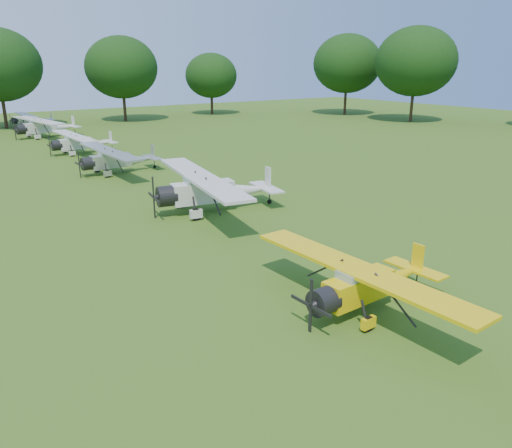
{
  "coord_description": "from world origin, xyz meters",
  "views": [
    {
      "loc": [
        -12.51,
        -18.4,
        8.39
      ],
      "look_at": [
        -0.36,
        -0.53,
        1.4
      ],
      "focal_mm": 35.0,
      "sensor_mm": 36.0,
      "label": 1
    }
  ],
  "objects_px": {
    "aircraft_4": "(117,158)",
    "aircraft_6": "(44,126)",
    "aircraft_5": "(80,142)",
    "aircraft_3": "(212,188)",
    "aircraft_7": "(31,119)",
    "aircraft_2": "(368,281)"
  },
  "relations": [
    {
      "from": "aircraft_4",
      "to": "aircraft_6",
      "type": "distance_m",
      "value": 24.42
    },
    {
      "from": "aircraft_5",
      "to": "aircraft_6",
      "type": "height_order",
      "value": "aircraft_6"
    },
    {
      "from": "aircraft_3",
      "to": "aircraft_7",
      "type": "bearing_deg",
      "value": 100.05
    },
    {
      "from": "aircraft_6",
      "to": "aircraft_7",
      "type": "bearing_deg",
      "value": 76.88
    },
    {
      "from": "aircraft_6",
      "to": "aircraft_2",
      "type": "bearing_deg",
      "value": -99.67
    },
    {
      "from": "aircraft_2",
      "to": "aircraft_4",
      "type": "height_order",
      "value": "aircraft_4"
    },
    {
      "from": "aircraft_5",
      "to": "aircraft_7",
      "type": "relative_size",
      "value": 1.1
    },
    {
      "from": "aircraft_4",
      "to": "aircraft_7",
      "type": "bearing_deg",
      "value": 87.18
    },
    {
      "from": "aircraft_4",
      "to": "aircraft_6",
      "type": "relative_size",
      "value": 0.88
    },
    {
      "from": "aircraft_6",
      "to": "aircraft_7",
      "type": "relative_size",
      "value": 1.29
    },
    {
      "from": "aircraft_4",
      "to": "aircraft_3",
      "type": "bearing_deg",
      "value": -87.65
    },
    {
      "from": "aircraft_5",
      "to": "aircraft_6",
      "type": "relative_size",
      "value": 0.85
    },
    {
      "from": "aircraft_3",
      "to": "aircraft_6",
      "type": "height_order",
      "value": "aircraft_3"
    },
    {
      "from": "aircraft_5",
      "to": "aircraft_7",
      "type": "height_order",
      "value": "aircraft_5"
    },
    {
      "from": "aircraft_6",
      "to": "aircraft_4",
      "type": "bearing_deg",
      "value": -98.79
    },
    {
      "from": "aircraft_3",
      "to": "aircraft_7",
      "type": "relative_size",
      "value": 1.34
    },
    {
      "from": "aircraft_3",
      "to": "aircraft_4",
      "type": "height_order",
      "value": "aircraft_3"
    },
    {
      "from": "aircraft_4",
      "to": "aircraft_5",
      "type": "relative_size",
      "value": 1.03
    },
    {
      "from": "aircraft_7",
      "to": "aircraft_5",
      "type": "bearing_deg",
      "value": -92.88
    },
    {
      "from": "aircraft_5",
      "to": "aircraft_3",
      "type": "bearing_deg",
      "value": -90.4
    },
    {
      "from": "aircraft_2",
      "to": "aircraft_5",
      "type": "distance_m",
      "value": 38.41
    },
    {
      "from": "aircraft_3",
      "to": "aircraft_6",
      "type": "relative_size",
      "value": 1.03
    }
  ]
}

